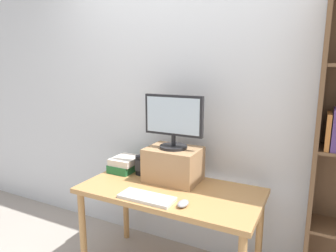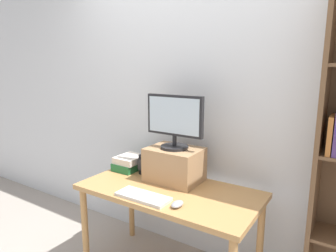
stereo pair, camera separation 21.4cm
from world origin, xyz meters
TOP-DOWN VIEW (x-y plane):
  - back_wall at (0.00, 0.46)m, footprint 7.00×0.08m
  - desk at (0.00, 0.00)m, footprint 1.29×0.66m
  - riser_box at (-0.05, 0.15)m, footprint 0.40×0.31m
  - computer_monitor at (-0.05, 0.15)m, footprint 0.46×0.21m
  - keyboard at (-0.06, -0.23)m, footprint 0.38×0.15m
  - computer_mouse at (0.20, -0.21)m, footprint 0.06×0.10m
  - book_stack at (-0.51, 0.17)m, footprint 0.20×0.27m
  - desk_speaker at (-0.34, 0.15)m, footprint 0.09×0.10m

SIDE VIEW (x-z plane):
  - desk at x=0.00m, z-range 0.27..0.98m
  - keyboard at x=-0.06m, z-range 0.70..0.73m
  - computer_mouse at x=0.20m, z-range 0.70..0.74m
  - book_stack at x=-0.51m, z-range 0.70..0.82m
  - desk_speaker at x=-0.34m, z-range 0.71..0.86m
  - riser_box at x=-0.05m, z-range 0.70..0.96m
  - computer_monitor at x=-0.05m, z-range 0.98..1.38m
  - back_wall at x=0.00m, z-range 0.00..2.60m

